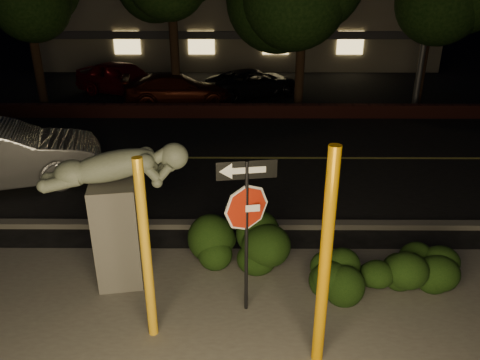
% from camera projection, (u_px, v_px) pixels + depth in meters
% --- Properties ---
extents(ground, '(90.00, 90.00, 0.00)m').
position_uv_depth(ground, '(236.00, 128.00, 16.62)').
color(ground, black).
rests_on(ground, ground).
extents(road, '(80.00, 8.00, 0.01)m').
position_uv_depth(road, '(235.00, 158.00, 13.88)').
color(road, black).
rests_on(road, ground).
extents(lane_marking, '(80.00, 0.12, 0.00)m').
position_uv_depth(lane_marking, '(235.00, 158.00, 13.88)').
color(lane_marking, '#ADA745').
rests_on(lane_marking, road).
extents(curb, '(80.00, 0.25, 0.12)m').
position_uv_depth(curb, '(232.00, 225.00, 10.11)').
color(curb, '#4C4944').
rests_on(curb, ground).
extents(brick_wall, '(40.00, 0.35, 0.50)m').
position_uv_depth(brick_wall, '(237.00, 111.00, 17.71)').
color(brick_wall, '#3F1714').
rests_on(brick_wall, ground).
extents(parking_lot, '(40.00, 12.00, 0.01)m').
position_uv_depth(parking_lot, '(238.00, 84.00, 23.02)').
color(parking_lot, black).
rests_on(parking_lot, ground).
extents(building, '(22.00, 10.20, 4.00)m').
position_uv_depth(building, '(239.00, 25.00, 29.51)').
color(building, '#716B5A').
rests_on(building, ground).
extents(yellow_pole_left, '(0.14, 0.14, 2.89)m').
position_uv_depth(yellow_pole_left, '(146.00, 253.00, 6.56)').
color(yellow_pole_left, yellow).
rests_on(yellow_pole_left, ground).
extents(yellow_pole_right, '(0.16, 0.16, 3.24)m').
position_uv_depth(yellow_pole_right, '(325.00, 264.00, 6.02)').
color(yellow_pole_right, orange).
rests_on(yellow_pole_right, ground).
extents(signpost, '(0.88, 0.17, 2.61)m').
position_uv_depth(signpost, '(247.00, 208.00, 6.91)').
color(signpost, black).
rests_on(signpost, ground).
extents(sculpture, '(2.39, 0.99, 2.55)m').
position_uv_depth(sculpture, '(116.00, 202.00, 7.73)').
color(sculpture, '#4C4944').
rests_on(sculpture, ground).
extents(hedge_center, '(2.13, 1.48, 1.01)m').
position_uv_depth(hedge_center, '(241.00, 244.00, 8.56)').
color(hedge_center, black).
rests_on(hedge_center, ground).
extents(hedge_right, '(1.48, 0.81, 0.96)m').
position_uv_depth(hedge_right, '(354.00, 269.00, 7.88)').
color(hedge_right, black).
rests_on(hedge_right, ground).
extents(hedge_far_right, '(1.54, 1.24, 0.93)m').
position_uv_depth(hedge_far_right, '(422.00, 263.00, 8.07)').
color(hedge_far_right, black).
rests_on(hedge_far_right, ground).
extents(parked_car_red, '(4.66, 3.32, 1.47)m').
position_uv_depth(parked_car_red, '(123.00, 78.00, 20.86)').
color(parked_car_red, maroon).
rests_on(parked_car_red, ground).
extents(parked_car_darkred, '(4.64, 2.49, 1.28)m').
position_uv_depth(parked_car_darkred, '(178.00, 90.00, 19.20)').
color(parked_car_darkred, '#380E05').
rests_on(parked_car_darkred, ground).
extents(parked_car_dark, '(4.65, 3.40, 1.17)m').
position_uv_depth(parked_car_dark, '(255.00, 83.00, 20.66)').
color(parked_car_dark, black).
rests_on(parked_car_dark, ground).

